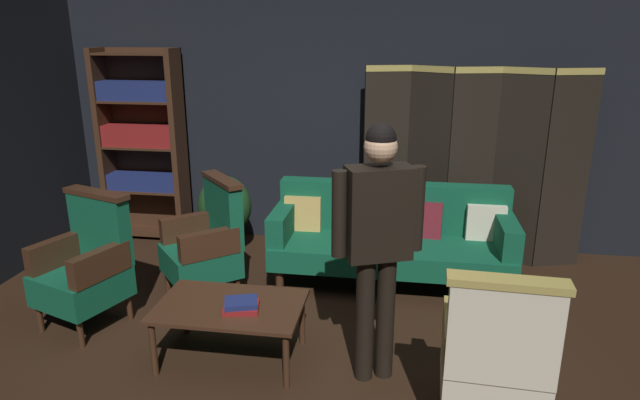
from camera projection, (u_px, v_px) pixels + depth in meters
name	position (u px, v px, depth m)	size (l,w,h in m)	color
ground_plane	(302.00, 364.00, 3.80)	(10.00, 10.00, 0.00)	black
back_wall	(345.00, 113.00, 5.70)	(7.20, 0.10, 2.80)	black
folding_screen	(472.00, 163.00, 5.32)	(2.15, 0.34, 1.90)	black
bookshelf	(143.00, 141.00, 5.87)	(0.90, 0.32, 2.05)	#382114
velvet_couch	(391.00, 234.00, 4.96)	(2.12, 0.78, 0.88)	#382114
coffee_table	(230.00, 311.00, 3.76)	(1.00, 0.64, 0.42)	#382114
armchair_gilt_accent	(495.00, 357.00, 3.02)	(0.61, 0.60, 1.04)	tan
armchair_wing_left	(87.00, 265.00, 4.22)	(0.74, 0.74, 1.04)	#382114
armchair_wing_right	(207.00, 243.00, 4.66)	(0.81, 0.82, 1.04)	#382114
standing_figure	(378.00, 232.00, 3.38)	(0.55, 0.34, 1.70)	black
potted_plant	(225.00, 210.00, 5.54)	(0.54, 0.54, 0.83)	brown
book_red_leather	(241.00, 308.00, 3.67)	(0.23, 0.19, 0.04)	maroon
book_navy_cloth	(241.00, 303.00, 3.66)	(0.22, 0.17, 0.04)	navy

